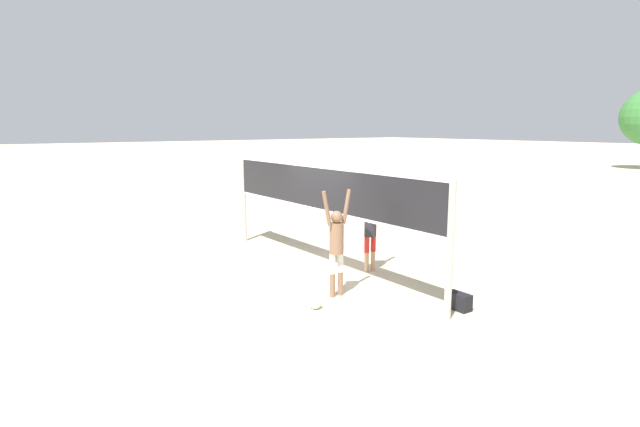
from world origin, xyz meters
TOP-DOWN VIEW (x-y plane):
  - ground_plane at (0.00, 0.00)m, footprint 200.00×200.00m
  - volleyball_net at (0.00, 0.00)m, footprint 7.69×0.13m
  - player_spiker at (1.66, -0.81)m, footprint 0.28×0.70m
  - player_blocker at (0.76, 0.89)m, footprint 0.28×0.69m
  - volleyball at (2.00, -1.57)m, footprint 0.23×0.23m
  - gear_bag at (3.58, 0.56)m, footprint 0.45×0.24m

SIDE VIEW (x-z plane):
  - ground_plane at x=0.00m, z-range 0.00..0.00m
  - volleyball at x=2.00m, z-range 0.00..0.23m
  - gear_bag at x=3.58m, z-range 0.00..0.31m
  - player_blocker at x=0.76m, z-range 0.05..2.10m
  - player_spiker at x=1.66m, z-range 0.06..2.19m
  - volleyball_net at x=0.00m, z-range 0.50..2.96m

